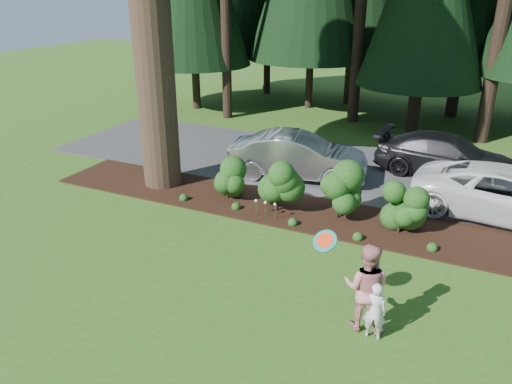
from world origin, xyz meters
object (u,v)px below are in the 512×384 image
(frisbee, at_px, (325,241))
(adult, at_px, (366,287))
(car_silver_wagon, at_px, (298,156))
(car_dark_suv, at_px, (448,156))
(car_white_suv, at_px, (509,194))
(child, at_px, (375,311))

(frisbee, bearing_deg, adult, -2.40)
(car_silver_wagon, distance_m, car_dark_suv, 5.30)
(car_dark_suv, bearing_deg, car_white_suv, -141.13)
(car_dark_suv, relative_size, adult, 2.67)
(car_silver_wagon, distance_m, car_white_suv, 6.72)
(car_white_suv, distance_m, child, 7.33)
(car_white_suv, relative_size, adult, 2.84)
(frisbee, bearing_deg, car_white_suv, 62.99)
(adult, bearing_deg, car_dark_suv, -96.59)
(child, relative_size, frisbee, 2.23)
(car_silver_wagon, distance_m, adult, 8.34)
(car_silver_wagon, relative_size, child, 3.90)
(car_silver_wagon, bearing_deg, child, -159.64)
(car_silver_wagon, relative_size, car_white_suv, 0.89)
(car_dark_suv, bearing_deg, adult, -178.75)
(car_silver_wagon, xyz_separation_m, car_white_suv, (6.70, -0.48, -0.04))
(adult, bearing_deg, car_white_suv, -113.89)
(car_silver_wagon, height_order, car_white_suv, car_silver_wagon)
(car_silver_wagon, relative_size, frisbee, 8.70)
(adult, height_order, frisbee, frisbee)
(car_dark_suv, distance_m, child, 9.86)
(car_silver_wagon, xyz_separation_m, car_dark_suv, (4.72, 2.41, -0.06))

